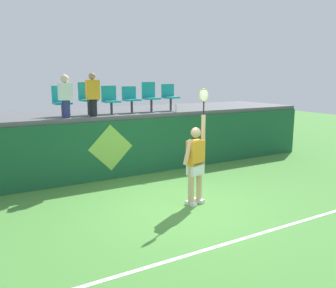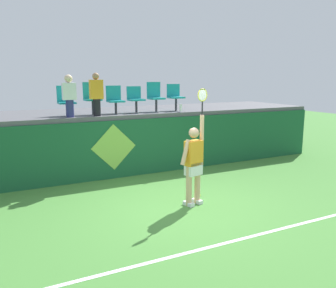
# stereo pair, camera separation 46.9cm
# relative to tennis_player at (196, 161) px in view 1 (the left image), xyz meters

# --- Properties ---
(ground_plane) EXTENTS (40.00, 40.00, 0.00)m
(ground_plane) POSITION_rel_tennis_player_xyz_m (-0.28, -0.06, -0.97)
(ground_plane) COLOR #478438
(court_back_wall) EXTENTS (13.13, 0.20, 1.61)m
(court_back_wall) POSITION_rel_tennis_player_xyz_m (-0.28, 2.82, -0.16)
(court_back_wall) COLOR #195633
(court_back_wall) RESTS_ON ground_plane
(spectator_platform) EXTENTS (13.13, 2.91, 0.12)m
(spectator_platform) POSITION_rel_tennis_player_xyz_m (-0.28, 4.22, 0.70)
(spectator_platform) COLOR #56565B
(spectator_platform) RESTS_ON court_back_wall
(court_baseline_stripe) EXTENTS (11.82, 0.08, 0.01)m
(court_baseline_stripe) POSITION_rel_tennis_player_xyz_m (-0.28, -1.85, -0.97)
(court_baseline_stripe) COLOR white
(court_baseline_stripe) RESTS_ON ground_plane
(tennis_player) EXTENTS (0.74, 0.34, 2.53)m
(tennis_player) POSITION_rel_tennis_player_xyz_m (0.00, 0.00, 0.00)
(tennis_player) COLOR white
(tennis_player) RESTS_ON ground_plane
(tennis_ball) EXTENTS (0.07, 0.07, 0.07)m
(tennis_ball) POSITION_rel_tennis_player_xyz_m (0.39, 0.36, -0.94)
(tennis_ball) COLOR #D1E533
(tennis_ball) RESTS_ON ground_plane
(water_bottle) EXTENTS (0.08, 0.08, 0.25)m
(water_bottle) POSITION_rel_tennis_player_xyz_m (1.25, 2.87, 0.88)
(water_bottle) COLOR white
(water_bottle) RESTS_ON spectator_platform
(stadium_chair_0) EXTENTS (0.44, 0.42, 0.81)m
(stadium_chair_0) POSITION_rel_tennis_player_xyz_m (-1.97, 3.47, 1.19)
(stadium_chair_0) COLOR #38383D
(stadium_chair_0) RESTS_ON spectator_platform
(stadium_chair_1) EXTENTS (0.44, 0.42, 0.89)m
(stadium_chair_1) POSITION_rel_tennis_player_xyz_m (-1.26, 3.47, 1.26)
(stadium_chair_1) COLOR #38383D
(stadium_chair_1) RESTS_ON spectator_platform
(stadium_chair_2) EXTENTS (0.44, 0.42, 0.79)m
(stadium_chair_2) POSITION_rel_tennis_player_xyz_m (-0.59, 3.46, 1.19)
(stadium_chair_2) COLOR #38383D
(stadium_chair_2) RESTS_ON spectator_platform
(stadium_chair_3) EXTENTS (0.44, 0.42, 0.77)m
(stadium_chair_3) POSITION_rel_tennis_player_xyz_m (0.04, 3.46, 1.19)
(stadium_chair_3) COLOR #38383D
(stadium_chair_3) RESTS_ON spectator_platform
(stadium_chair_4) EXTENTS (0.44, 0.42, 0.89)m
(stadium_chair_4) POSITION_rel_tennis_player_xyz_m (0.69, 3.47, 1.25)
(stadium_chair_4) COLOR #38383D
(stadium_chair_4) RESTS_ON spectator_platform
(stadium_chair_5) EXTENTS (0.44, 0.42, 0.82)m
(stadium_chair_5) POSITION_rel_tennis_player_xyz_m (1.37, 3.46, 1.23)
(stadium_chair_5) COLOR #38383D
(stadium_chair_5) RESTS_ON spectator_platform
(spectator_0) EXTENTS (0.34, 0.20, 1.15)m
(spectator_0) POSITION_rel_tennis_player_xyz_m (-1.26, 2.99, 1.36)
(spectator_0) COLOR black
(spectator_0) RESTS_ON spectator_platform
(spectator_1) EXTENTS (0.34, 0.21, 1.10)m
(spectator_1) POSITION_rel_tennis_player_xyz_m (-1.97, 3.01, 1.34)
(spectator_1) COLOR navy
(spectator_1) RESTS_ON spectator_platform
(wall_signage_mount) EXTENTS (1.27, 0.01, 1.52)m
(wall_signage_mount) POSITION_rel_tennis_player_xyz_m (-0.91, 2.71, -0.97)
(wall_signage_mount) COLOR #195633
(wall_signage_mount) RESTS_ON ground_plane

